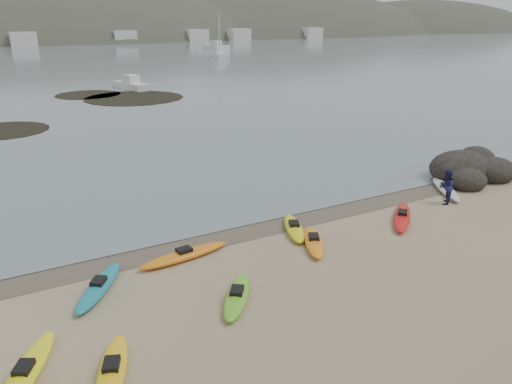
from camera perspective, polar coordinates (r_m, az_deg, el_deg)
ground at (r=22.12m, az=0.00°, el=-3.66°), size 600.00×600.00×0.00m
wet_sand at (r=21.88m, az=0.39°, el=-3.92°), size 60.00×60.00×0.00m
kayaks at (r=18.78m, az=1.09°, el=-7.55°), size 23.12×8.94×0.34m
person_east at (r=25.84m, az=20.92°, el=0.52°), size 1.06×1.01×1.72m
rock_cluster at (r=30.78m, az=23.29°, el=1.98°), size 5.43×4.02×1.91m
kelp_mats at (r=55.43m, az=-17.45°, el=9.70°), size 22.77×23.09×0.04m
moored_boats at (r=100.02m, az=-20.74°, el=13.74°), size 87.07×71.61×1.28m
far_hills at (r=218.74m, az=-16.58°, el=12.38°), size 550.00×135.00×80.00m
far_town at (r=163.62m, az=-24.75°, el=15.57°), size 199.00×5.00×4.00m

